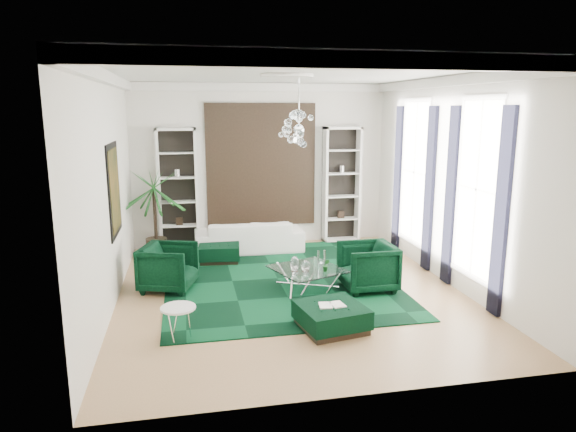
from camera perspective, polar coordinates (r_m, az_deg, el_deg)
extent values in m
cube|color=tan|center=(9.32, 0.25, -8.43)|extent=(6.00, 7.00, 0.02)
cube|color=white|center=(8.76, 0.27, 15.71)|extent=(6.00, 7.00, 0.02)
cube|color=silver|center=(12.27, -3.04, 5.66)|extent=(6.00, 0.02, 3.80)
cube|color=silver|center=(5.51, 7.59, -2.13)|extent=(6.00, 0.02, 3.80)
cube|color=silver|center=(8.75, -19.45, 2.50)|extent=(0.02, 7.00, 3.80)
cube|color=silver|center=(9.88, 17.65, 3.62)|extent=(0.02, 7.00, 3.80)
cylinder|color=white|center=(9.05, -0.12, 15.34)|extent=(0.90, 0.90, 0.05)
cube|color=black|center=(12.22, -3.01, 5.64)|extent=(2.50, 0.06, 2.80)
cube|color=black|center=(9.34, -18.69, 2.79)|extent=(0.04, 1.30, 1.60)
cube|color=white|center=(9.11, 20.25, 2.78)|extent=(0.03, 1.10, 2.90)
cube|color=black|center=(8.48, 22.65, 0.26)|extent=(0.07, 0.30, 3.25)
cube|color=black|center=(9.79, 17.62, 2.06)|extent=(0.07, 0.30, 3.25)
cube|color=white|center=(11.20, 13.88, 4.74)|extent=(0.03, 1.10, 2.90)
cube|color=black|center=(10.52, 15.43, 2.84)|extent=(0.07, 0.30, 3.25)
cube|color=black|center=(11.92, 12.09, 4.02)|extent=(0.07, 0.30, 3.25)
cube|color=black|center=(9.95, -1.18, -6.97)|extent=(4.20, 5.00, 0.02)
imported|color=white|center=(11.79, -4.37, -2.24)|extent=(2.44, 0.95, 0.71)
imported|color=black|center=(9.53, -13.14, -5.56)|extent=(1.14, 1.13, 0.84)
imported|color=black|center=(9.39, 8.82, -5.59)|extent=(0.94, 0.92, 0.86)
cube|color=black|center=(11.16, -7.63, -4.02)|extent=(0.93, 0.93, 0.38)
cube|color=black|center=(7.79, 4.83, -11.14)|extent=(1.07, 1.07, 0.37)
cube|color=white|center=(7.71, 4.85, -9.79)|extent=(0.39, 0.26, 0.03)
cylinder|color=white|center=(7.57, -12.03, -11.62)|extent=(0.60, 0.60, 0.48)
imported|color=#19591E|center=(9.15, 4.24, -5.48)|extent=(0.15, 0.14, 0.23)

